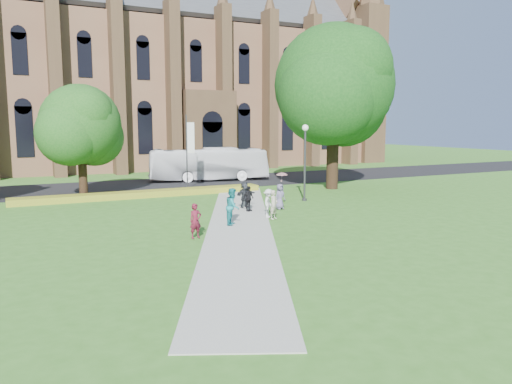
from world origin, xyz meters
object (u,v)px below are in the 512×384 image
pedestrian_0 (196,221)px  tour_coach (209,164)px  streetlamp (305,153)px  large_tree (334,85)px

pedestrian_0 → tour_coach: bearing=58.7°
streetlamp → tour_coach: size_ratio=0.47×
streetlamp → pedestrian_0: 13.32m
tour_coach → pedestrian_0: (-9.29, -22.06, -0.71)m
streetlamp → tour_coach: (-1.40, 14.49, -1.74)m
streetlamp → large_tree: bearing=39.3°
large_tree → pedestrian_0: size_ratio=8.17×
streetlamp → large_tree: size_ratio=0.40×
streetlamp → large_tree: 8.73m
large_tree → pedestrian_0: bearing=-143.3°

